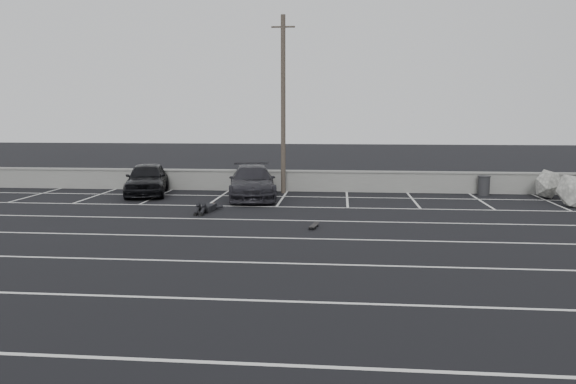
# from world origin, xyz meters

# --- Properties ---
(ground) EXTENTS (120.00, 120.00, 0.00)m
(ground) POSITION_xyz_m (0.00, 0.00, 0.00)
(ground) COLOR black
(ground) RESTS_ON ground
(seawall) EXTENTS (50.00, 0.45, 1.06)m
(seawall) POSITION_xyz_m (0.00, 14.00, 0.55)
(seawall) COLOR gray
(seawall) RESTS_ON ground
(stall_lines) EXTENTS (36.00, 20.05, 0.01)m
(stall_lines) POSITION_xyz_m (-0.08, 4.41, 0.00)
(stall_lines) COLOR silver
(stall_lines) RESTS_ON ground
(car_left) EXTENTS (2.84, 4.86, 1.55)m
(car_left) POSITION_xyz_m (-8.66, 12.00, 0.78)
(car_left) COLOR black
(car_left) RESTS_ON ground
(car_right) EXTENTS (2.94, 5.44, 1.50)m
(car_right) POSITION_xyz_m (-3.40, 11.36, 0.75)
(car_right) COLOR #232228
(car_right) RESTS_ON ground
(utility_pole) EXTENTS (1.14, 0.23, 8.58)m
(utility_pole) POSITION_xyz_m (-2.14, 13.20, 4.35)
(utility_pole) COLOR #4C4238
(utility_pole) RESTS_ON ground
(trash_bin) EXTENTS (0.79, 0.79, 0.94)m
(trash_bin) POSITION_xyz_m (7.58, 13.38, 0.48)
(trash_bin) COLOR #28282B
(trash_bin) RESTS_ON ground
(person) EXTENTS (1.51, 2.65, 0.49)m
(person) POSITION_xyz_m (-4.61, 7.78, 0.24)
(person) COLOR black
(person) RESTS_ON ground
(skateboard) EXTENTS (0.33, 0.79, 0.09)m
(skateboard) POSITION_xyz_m (-0.21, 4.71, 0.07)
(skateboard) COLOR black
(skateboard) RESTS_ON ground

